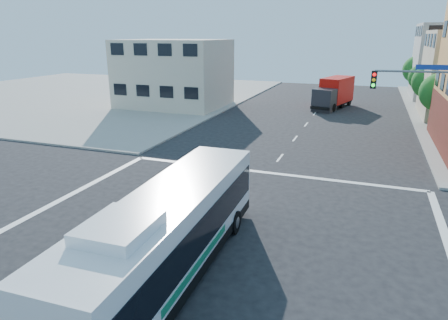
% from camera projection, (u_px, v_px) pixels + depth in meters
% --- Properties ---
extents(ground, '(120.00, 120.00, 0.00)m').
position_uv_depth(ground, '(215.00, 241.00, 17.36)').
color(ground, black).
rests_on(ground, ground).
extents(sidewalk_nw, '(50.00, 50.00, 0.15)m').
position_uv_depth(sidewalk_nw, '(83.00, 93.00, 60.15)').
color(sidewalk_nw, gray).
rests_on(sidewalk_nw, ground).
extents(building_west, '(12.06, 10.06, 8.00)m').
position_uv_depth(building_west, '(174.00, 74.00, 48.58)').
color(building_west, beige).
rests_on(building_west, ground).
extents(signal_mast_ne, '(7.91, 1.13, 8.07)m').
position_uv_depth(signal_mast_ne, '(433.00, 101.00, 22.40)').
color(signal_mast_ne, slate).
rests_on(signal_mast_ne, ground).
extents(street_tree_a, '(3.60, 3.60, 5.53)m').
position_uv_depth(street_tree_a, '(441.00, 90.00, 37.39)').
color(street_tree_a, '#3B2815').
rests_on(street_tree_a, ground).
extents(street_tree_b, '(3.80, 3.80, 5.79)m').
position_uv_depth(street_tree_b, '(431.00, 80.00, 44.51)').
color(street_tree_b, '#3B2815').
rests_on(street_tree_b, ground).
extents(street_tree_c, '(3.40, 3.40, 5.29)m').
position_uv_depth(street_tree_c, '(423.00, 76.00, 51.76)').
color(street_tree_c, '#3B2815').
rests_on(street_tree_c, ground).
extents(street_tree_d, '(4.00, 4.00, 6.03)m').
position_uv_depth(street_tree_d, '(418.00, 68.00, 58.80)').
color(street_tree_d, '#3B2815').
rests_on(street_tree_d, ground).
extents(transit_bus, '(2.99, 12.34, 3.63)m').
position_uv_depth(transit_bus, '(170.00, 233.00, 14.32)').
color(transit_bus, black).
rests_on(transit_bus, ground).
extents(box_truck, '(4.34, 8.33, 3.60)m').
position_uv_depth(box_truck, '(334.00, 94.00, 48.20)').
color(box_truck, '#25252A').
rests_on(box_truck, ground).
extents(parked_car, '(1.62, 3.99, 1.36)m').
position_uv_depth(parked_car, '(438.00, 120.00, 38.51)').
color(parked_car, gold).
rests_on(parked_car, ground).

